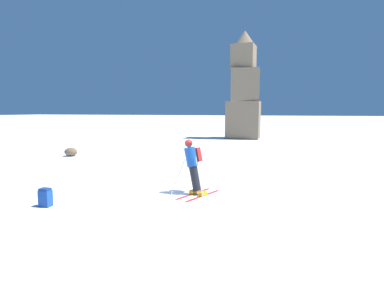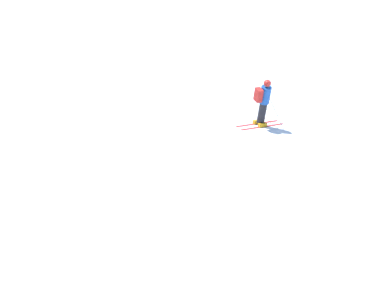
# 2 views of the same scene
# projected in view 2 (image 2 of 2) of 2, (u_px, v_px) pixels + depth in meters

# --- Properties ---
(ground_plane) EXTENTS (300.00, 300.00, 0.00)m
(ground_plane) POSITION_uv_depth(u_px,v_px,m) (292.00, 134.00, 20.80)
(ground_plane) COLOR white
(skier) EXTENTS (1.32, 1.65, 1.72)m
(skier) POSITION_uv_depth(u_px,v_px,m) (263.00, 101.00, 21.11)
(skier) COLOR red
(skier) RESTS_ON ground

